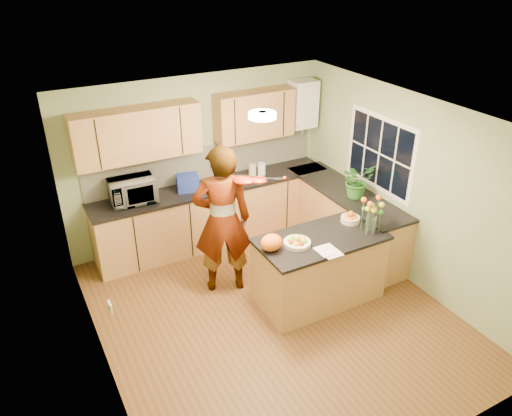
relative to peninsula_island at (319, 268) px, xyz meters
name	(u,v)px	position (x,y,z in m)	size (l,w,h in m)	color
floor	(273,314)	(-0.67, -0.01, -0.46)	(4.50, 4.50, 0.00)	brown
ceiling	(277,119)	(-0.67, -0.01, 2.04)	(4.00, 4.50, 0.02)	silver
wall_back	(198,160)	(-0.67, 2.24, 0.79)	(4.00, 0.02, 2.50)	gray
wall_front	(420,355)	(-0.67, -2.26, 0.79)	(4.00, 0.02, 2.50)	gray
wall_left	(94,276)	(-2.67, -0.01, 0.79)	(0.02, 4.50, 2.50)	gray
wall_right	(408,190)	(1.33, -0.01, 0.79)	(0.02, 4.50, 2.50)	gray
back_counter	(215,213)	(-0.57, 1.94, 0.01)	(3.64, 0.62, 0.94)	#A17C40
right_counter	(344,220)	(1.03, 0.84, 0.01)	(0.62, 2.24, 0.94)	#A17C40
splashback	(205,162)	(-0.57, 2.23, 0.74)	(3.60, 0.02, 0.52)	silver
upper_cabinets	(189,126)	(-0.85, 2.07, 1.39)	(3.20, 0.34, 0.70)	#A17C40
boiler	(303,104)	(1.03, 2.08, 1.44)	(0.40, 0.30, 0.86)	white
window_right	(380,153)	(1.32, 0.59, 1.09)	(0.01, 1.30, 1.05)	white
light_switch	(110,307)	(-2.66, -0.61, 0.84)	(0.02, 0.09, 0.09)	white
ceiling_lamp	(262,115)	(-0.67, 0.29, 2.00)	(0.30, 0.30, 0.07)	#FFEABF
peninsula_island	(319,268)	(0.00, 0.00, 0.00)	(1.59, 0.81, 0.91)	#A17C40
fruit_dish	(297,241)	(-0.35, 0.00, 0.50)	(0.32, 0.32, 0.11)	beige
orange_bowl	(350,218)	(0.55, 0.15, 0.51)	(0.24, 0.24, 0.14)	beige
flower_vase	(373,207)	(0.60, -0.18, 0.81)	(0.29, 0.29, 0.54)	silver
orange_bag	(271,242)	(-0.67, 0.05, 0.55)	(0.26, 0.22, 0.20)	orange
papers	(329,251)	(-0.10, -0.30, 0.46)	(0.22, 0.29, 0.01)	white
violinist	(222,221)	(-0.96, 0.80, 0.55)	(0.73, 0.48, 2.01)	#E2B18A
violin	(244,180)	(-0.76, 0.58, 1.15)	(0.65, 0.26, 0.13)	#520D05
microwave	(133,191)	(-1.75, 1.96, 0.65)	(0.61, 0.41, 0.34)	white
blue_box	(188,183)	(-0.97, 1.94, 0.60)	(0.30, 0.22, 0.24)	#203497
kettle	(229,175)	(-0.32, 1.93, 0.59)	(0.14, 0.14, 0.27)	silver
jar_cream	(252,170)	(0.10, 1.98, 0.57)	(0.11, 0.11, 0.17)	beige
jar_white	(262,169)	(0.23, 1.94, 0.58)	(0.12, 0.12, 0.19)	white
potted_plant	(357,180)	(1.03, 0.65, 0.73)	(0.45, 0.39, 0.50)	#2E7125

